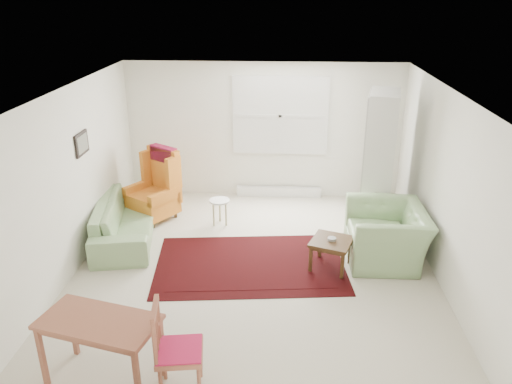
# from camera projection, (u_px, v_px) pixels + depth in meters

# --- Properties ---
(room) EXTENTS (5.04, 5.54, 2.51)m
(room) POSITION_uv_depth(u_px,v_px,m) (257.00, 181.00, 6.79)
(room) COLOR beige
(room) RESTS_ON ground
(rug) EXTENTS (2.84, 1.98, 0.03)m
(rug) POSITION_uv_depth(u_px,v_px,m) (250.00, 264.00, 7.16)
(rug) COLOR black
(rug) RESTS_ON ground
(sofa) EXTENTS (1.20, 2.25, 0.86)m
(sofa) POSITION_uv_depth(u_px,v_px,m) (125.00, 211.00, 7.83)
(sofa) COLOR #84A870
(sofa) RESTS_ON ground
(armchair) EXTENTS (1.07, 1.23, 0.95)m
(armchair) POSITION_uv_depth(u_px,v_px,m) (387.00, 229.00, 7.15)
(armchair) COLOR #84A870
(armchair) RESTS_ON ground
(wingback_chair) EXTENTS (1.00, 1.01, 1.22)m
(wingback_chair) POSITION_uv_depth(u_px,v_px,m) (152.00, 186.00, 8.36)
(wingback_chair) COLOR orange
(wingback_chair) RESTS_ON ground
(coffee_table) EXTENTS (0.69, 0.69, 0.44)m
(coffee_table) POSITION_uv_depth(u_px,v_px,m) (331.00, 254.00, 7.01)
(coffee_table) COLOR #422914
(coffee_table) RESTS_ON ground
(stool) EXTENTS (0.44, 0.44, 0.45)m
(stool) POSITION_uv_depth(u_px,v_px,m) (220.00, 212.00, 8.31)
(stool) COLOR white
(stool) RESTS_ON ground
(cabinet) EXTENTS (0.64, 0.96, 2.22)m
(cabinet) POSITION_uv_depth(u_px,v_px,m) (379.00, 160.00, 8.04)
(cabinet) COLOR silver
(cabinet) RESTS_ON ground
(desk) EXTENTS (1.26, 0.84, 0.73)m
(desk) POSITION_uv_depth(u_px,v_px,m) (103.00, 350.00, 4.93)
(desk) COLOR #9E5A40
(desk) RESTS_ON ground
(desk_chair) EXTENTS (0.50, 0.50, 1.01)m
(desk_chair) POSITION_uv_depth(u_px,v_px,m) (180.00, 350.00, 4.74)
(desk_chair) COLOR #9E5A40
(desk_chair) RESTS_ON ground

